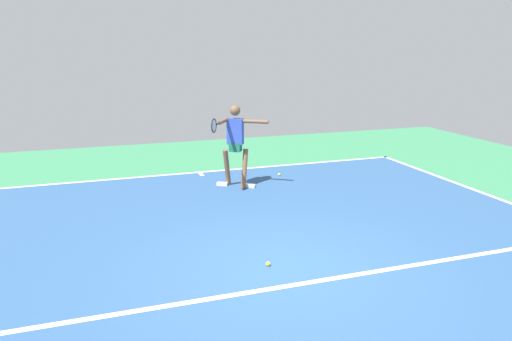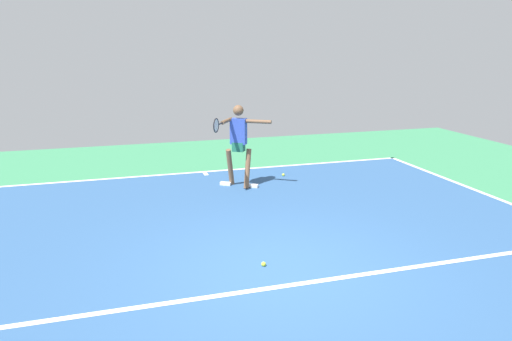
# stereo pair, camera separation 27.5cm
# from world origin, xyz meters

# --- Properties ---
(ground_plane) EXTENTS (19.72, 19.72, 0.00)m
(ground_plane) POSITION_xyz_m (0.00, 0.00, 0.00)
(ground_plane) COLOR #388456
(court_surface) EXTENTS (10.76, 11.61, 0.00)m
(court_surface) POSITION_xyz_m (0.00, 0.00, 0.00)
(court_surface) COLOR #2D5484
(court_surface) RESTS_ON ground_plane
(court_line_baseline_near) EXTENTS (10.76, 0.10, 0.01)m
(court_line_baseline_near) POSITION_xyz_m (0.00, -5.76, 0.00)
(court_line_baseline_near) COLOR white
(court_line_baseline_near) RESTS_ON ground_plane
(court_line_service) EXTENTS (8.07, 0.10, 0.01)m
(court_line_service) POSITION_xyz_m (0.00, 0.44, 0.00)
(court_line_service) COLOR white
(court_line_service) RESTS_ON ground_plane
(court_line_centre_mark) EXTENTS (0.10, 0.30, 0.01)m
(court_line_centre_mark) POSITION_xyz_m (0.00, -5.56, 0.00)
(court_line_centre_mark) COLOR white
(court_line_centre_mark) RESTS_ON ground_plane
(tennis_player) EXTENTS (1.36, 1.09, 1.82)m
(tennis_player) POSITION_xyz_m (-0.49, -4.23, 1.05)
(tennis_player) COLOR brown
(tennis_player) RESTS_ON ground_plane
(tennis_ball_centre_court) EXTENTS (0.07, 0.07, 0.07)m
(tennis_ball_centre_court) POSITION_xyz_m (-1.75, -4.80, 0.03)
(tennis_ball_centre_court) COLOR #C6E53D
(tennis_ball_centre_court) RESTS_ON ground_plane
(tennis_ball_far_corner) EXTENTS (0.07, 0.07, 0.07)m
(tennis_ball_far_corner) POSITION_xyz_m (0.22, -0.21, 0.03)
(tennis_ball_far_corner) COLOR #CCE033
(tennis_ball_far_corner) RESTS_ON ground_plane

